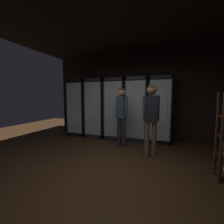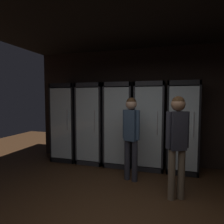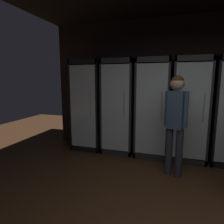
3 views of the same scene
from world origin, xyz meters
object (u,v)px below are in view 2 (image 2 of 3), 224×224
Objects in this scene: cooler_center at (120,125)px; shopper_near at (131,130)px; cooler_left at (93,123)px; cooler_right at (150,126)px; cooler_far_left at (68,123)px; cooler_far_right at (182,127)px; shopper_far at (177,136)px.

shopper_near is (0.44, -0.86, 0.03)m from cooler_center.
cooler_left is 1.00× the size of cooler_right.
cooler_center is 0.70m from cooler_right.
cooler_center and cooler_right have the same top height.
cooler_far_left is 1.00× the size of cooler_center.
cooler_far_left and cooler_far_right have the same top height.
cooler_left is at bearing -179.96° from cooler_center.
cooler_left is at bearing -180.00° from cooler_far_right.
cooler_far_right is (2.81, 0.00, 0.00)m from cooler_far_left.
shopper_near is (-0.97, -0.86, 0.03)m from cooler_far_right.
cooler_far_left is 1.22× the size of shopper_near.
cooler_far_left is at bearing 153.24° from shopper_far.
cooler_center is 1.85m from shopper_far.
cooler_center reaches higher than shopper_far.
cooler_right is 1.00× the size of cooler_far_right.
cooler_far_left is 1.00× the size of cooler_left.
cooler_far_left is 2.11m from cooler_right.
cooler_left is (0.70, -0.00, 0.01)m from cooler_far_left.
cooler_far_right is at bearing 84.24° from shopper_far.
cooler_left is 1.00× the size of cooler_center.
cooler_far_right is (0.70, -0.00, 0.00)m from cooler_right.
cooler_far_left is 2.99m from shopper_far.
cooler_right is at bearing 112.77° from shopper_far.
shopper_far is (-0.14, -1.35, 0.05)m from cooler_far_right.
cooler_far_left is 2.81m from cooler_far_right.
shopper_far is (2.67, -1.35, 0.05)m from cooler_far_left.
cooler_far_right is 1.22× the size of shopper_near.
shopper_near is (1.14, -0.86, 0.02)m from cooler_left.
cooler_center is 1.22× the size of shopper_near.
cooler_far_right is 1.29m from shopper_near.
cooler_far_left is 1.40m from cooler_center.
cooler_right is 1.22× the size of shopper_near.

